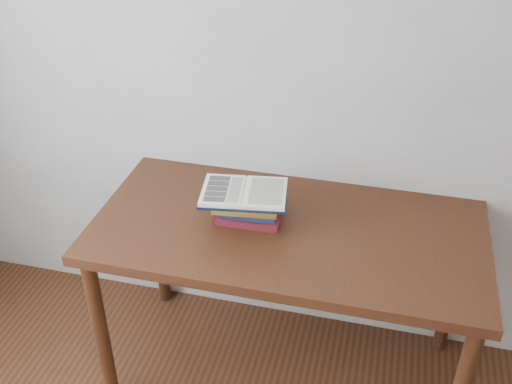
# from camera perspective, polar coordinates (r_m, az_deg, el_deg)

# --- Properties ---
(room_shell) EXTENTS (3.54, 3.54, 2.62)m
(room_shell) POSITION_cam_1_polar(r_m,az_deg,el_deg) (0.82, -21.32, -11.12)
(room_shell) COLOR beige
(room_shell) RESTS_ON ground
(desk) EXTENTS (1.50, 0.75, 0.81)m
(desk) POSITION_cam_1_polar(r_m,az_deg,el_deg) (2.36, 2.99, -5.20)
(desk) COLOR #492112
(desk) RESTS_ON ground
(book_stack) EXTENTS (0.27, 0.20, 0.13)m
(book_stack) POSITION_cam_1_polar(r_m,az_deg,el_deg) (2.31, -0.72, -1.30)
(book_stack) COLOR maroon
(book_stack) RESTS_ON desk
(open_book) EXTENTS (0.35, 0.27, 0.03)m
(open_book) POSITION_cam_1_polar(r_m,az_deg,el_deg) (2.24, -1.13, -0.07)
(open_book) COLOR black
(open_book) RESTS_ON book_stack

